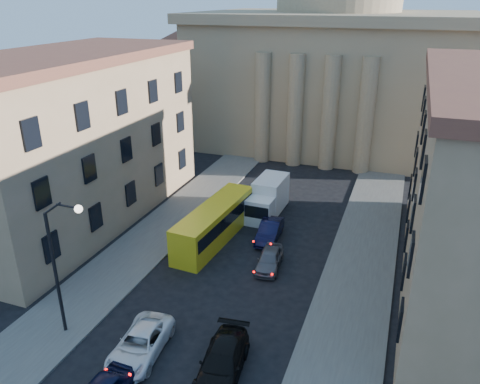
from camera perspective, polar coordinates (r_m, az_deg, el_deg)
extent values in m
cube|color=#504E49|center=(38.61, -12.27, -6.95)|extent=(5.00, 60.00, 0.15)
cube|color=#504E49|center=(33.75, 13.72, -11.84)|extent=(5.00, 60.00, 0.15)
cube|color=#8F7858|center=(67.65, 11.23, 13.10)|extent=(34.00, 26.00, 16.00)
cube|color=#8F7858|center=(66.81, 11.81, 20.21)|extent=(35.50, 27.50, 1.20)
cube|color=#8F7858|center=(72.47, -6.14, 12.01)|extent=(13.00, 13.00, 11.00)
cone|color=brown|center=(71.47, -6.41, 17.93)|extent=(26.02, 26.02, 4.00)
cylinder|color=#8F7858|center=(56.60, 2.76, 10.12)|extent=(1.80, 1.80, 13.00)
cylinder|color=#8F7858|center=(55.58, 6.75, 9.75)|extent=(1.80, 1.80, 13.00)
cylinder|color=#8F7858|center=(54.83, 10.87, 9.32)|extent=(1.80, 1.80, 13.00)
cylinder|color=#8F7858|center=(54.37, 15.06, 8.84)|extent=(1.80, 1.80, 13.00)
cube|color=#9D7B5C|center=(43.70, -19.85, 5.64)|extent=(11.00, 26.00, 14.00)
cube|color=brown|center=(42.31, -21.19, 15.10)|extent=(11.60, 26.60, 0.80)
cylinder|color=black|center=(29.36, -21.51, -9.46)|extent=(0.20, 0.20, 8.00)
cylinder|color=black|center=(27.06, -21.94, -1.88)|extent=(1.30, 0.12, 0.96)
cylinder|color=black|center=(26.32, -20.39, -1.62)|extent=(1.30, 0.12, 0.12)
sphere|color=white|center=(25.88, -19.09, -1.97)|extent=(0.44, 0.44, 0.44)
imported|color=white|center=(28.35, -12.07, -17.64)|extent=(2.92, 5.46, 1.46)
imported|color=black|center=(26.64, -2.17, -20.02)|extent=(2.86, 5.69, 1.59)
imported|color=#56555B|center=(35.42, 3.63, -8.15)|extent=(2.08, 4.31, 1.42)
imported|color=black|center=(39.24, 3.64, -4.77)|extent=(1.91, 4.73, 1.53)
cube|color=gold|center=(38.87, -3.10, -3.81)|extent=(3.19, 10.83, 3.01)
cube|color=black|center=(38.66, -3.12, -3.17)|extent=(3.21, 10.25, 1.07)
cylinder|color=black|center=(36.81, -7.19, -7.40)|extent=(0.36, 0.99, 0.97)
cylinder|color=black|center=(35.96, -4.51, -8.07)|extent=(0.36, 0.99, 0.97)
cylinder|color=black|center=(42.83, -1.87, -2.67)|extent=(0.36, 0.99, 0.97)
cylinder|color=black|center=(42.09, 0.51, -3.14)|extent=(0.36, 0.99, 0.97)
cube|color=silver|center=(41.85, 2.56, -2.23)|extent=(2.39, 2.49, 2.41)
cube|color=black|center=(40.73, 2.02, -2.49)|extent=(2.21, 0.19, 1.11)
cube|color=silver|center=(43.98, 3.75, -0.19)|extent=(2.55, 4.30, 3.12)
cylinder|color=black|center=(42.14, 1.07, -3.16)|extent=(0.31, 0.91, 0.90)
cylinder|color=black|center=(41.54, 3.66, -3.61)|extent=(0.31, 0.91, 0.90)
cylinder|color=black|center=(45.57, 2.87, -1.11)|extent=(0.31, 0.91, 0.90)
cylinder|color=black|center=(45.02, 5.29, -1.49)|extent=(0.31, 0.91, 0.90)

